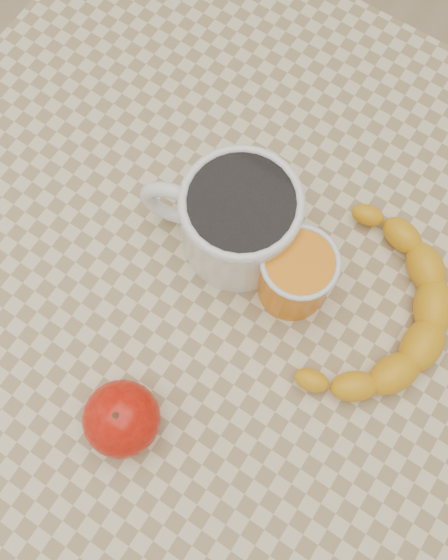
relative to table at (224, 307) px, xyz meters
The scene contains 6 objects.
ground 0.66m from the table, ahead, with size 3.00×3.00×0.00m, color tan.
table is the anchor object (origin of this frame).
coffee_mug 0.15m from the table, 109.49° to the left, with size 0.18×0.15×0.10m.
orange_juice_glass 0.15m from the table, 30.76° to the left, with size 0.08×0.08×0.09m.
apple 0.21m from the table, 91.02° to the right, with size 0.08×0.08×0.07m.
banana 0.19m from the table, 20.97° to the left, with size 0.18×0.26×0.04m, color gold, non-canonical shape.
Camera 1 is at (0.11, -0.16, 1.38)m, focal length 40.00 mm.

